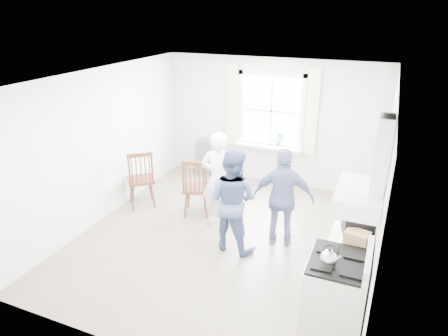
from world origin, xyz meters
The scene contains 16 objects.
room_shell centered at (0.00, 0.00, 1.30)m, with size 4.62×5.12×2.64m.
window_assembly centered at (0.00, 2.45, 1.46)m, with size 1.88×0.24×1.70m.
range_hood centered at (2.07, -1.35, 1.90)m, with size 0.45×0.76×0.94m.
shelf_unit centered at (-1.40, 2.33, 0.40)m, with size 0.40×0.30×0.80m, color slate.
gas_stove centered at (1.91, -1.35, 0.48)m, with size 0.68×0.76×1.12m.
kettle centered at (1.81, -1.49, 1.04)m, with size 0.18×0.18×0.26m.
low_cabinet centered at (1.98, -0.65, 0.45)m, with size 0.50×0.55×0.90m, color white.
stereo_stack centered at (2.03, -0.61, 1.06)m, with size 0.42×0.39×0.32m.
cardboard_box centered at (2.05, -0.87, 0.99)m, with size 0.27×0.19×0.17m, color #A0794D.
windsor_chair_a centered at (-0.75, 0.48, 0.66)m, with size 0.57×0.57×1.09m.
windsor_chair_b centered at (-0.55, 1.01, 0.57)m, with size 0.55×0.54×0.94m.
windsor_chair_c centered at (-1.82, 0.41, 0.68)m, with size 0.65×0.65×1.12m.
person_left centered at (-0.26, 0.37, 0.84)m, with size 0.61×0.61×1.67m, color white.
person_mid centered at (0.20, -0.20, 0.82)m, with size 0.80×0.80×1.64m, color #495587.
person_right centered at (0.88, 0.21, 0.80)m, with size 0.93×0.93×1.59m, color navy.
potted_plant centered at (0.23, 2.36, 1.01)m, with size 0.17×0.17×0.31m, color #367936.
Camera 1 is at (2.14, -5.19, 3.51)m, focal length 32.00 mm.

